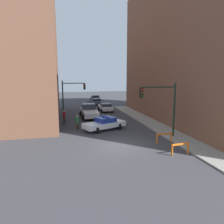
{
  "coord_description": "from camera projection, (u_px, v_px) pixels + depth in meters",
  "views": [
    {
      "loc": [
        -4.69,
        -17.45,
        6.1
      ],
      "look_at": [
        0.8,
        5.86,
        1.95
      ],
      "focal_mm": 35.0,
      "sensor_mm": 36.0,
      "label": 1
    }
  ],
  "objects": [
    {
      "name": "ground_plane",
      "position": [
        119.0,
        146.0,
        18.84
      ],
      "size": [
        120.0,
        120.0,
        0.0
      ],
      "primitive_type": "plane",
      "color": "#38383D"
    },
    {
      "name": "sidewalk_right",
      "position": [
        183.0,
        140.0,
        20.23
      ],
      "size": [
        2.4,
        44.0,
        0.12
      ],
      "color": "gray",
      "rests_on": "ground_plane"
    },
    {
      "name": "building_corner_left",
      "position": [
        1.0,
        57.0,
        28.13
      ],
      "size": [
        14.0,
        20.0,
        16.62
      ],
      "color": "brown",
      "rests_on": "ground_plane"
    },
    {
      "name": "building_right",
      "position": [
        204.0,
        48.0,
        27.94
      ],
      "size": [
        12.0,
        28.0,
        18.81
      ],
      "color": "brown",
      "rests_on": "ground_plane"
    },
    {
      "name": "traffic_light_near",
      "position": [
        163.0,
        102.0,
        20.6
      ],
      "size": [
        3.64,
        0.35,
        5.2
      ],
      "color": "black",
      "rests_on": "sidewalk_right"
    },
    {
      "name": "traffic_light_far",
      "position": [
        70.0,
        93.0,
        32.17
      ],
      "size": [
        3.44,
        0.35,
        5.2
      ],
      "color": "black",
      "rests_on": "ground_plane"
    },
    {
      "name": "police_car",
      "position": [
        104.0,
        123.0,
        24.18
      ],
      "size": [
        5.05,
        3.47,
        1.52
      ],
      "rotation": [
        0.0,
        0.0,
        1.95
      ],
      "color": "white",
      "rests_on": "ground_plane"
    },
    {
      "name": "white_truck",
      "position": [
        89.0,
        111.0,
        30.99
      ],
      "size": [
        2.65,
        5.4,
        1.9
      ],
      "rotation": [
        0.0,
        0.0,
        -0.0
      ],
      "color": "silver",
      "rests_on": "ground_plane"
    },
    {
      "name": "parked_car_near",
      "position": [
        106.0,
        107.0,
        36.52
      ],
      "size": [
        2.28,
        4.3,
        1.31
      ],
      "rotation": [
        0.0,
        0.0,
        0.0
      ],
      "color": "silver",
      "rests_on": "ground_plane"
    },
    {
      "name": "parked_car_mid",
      "position": [
        96.0,
        102.0,
        43.93
      ],
      "size": [
        2.31,
        4.32,
        1.31
      ],
      "rotation": [
        0.0,
        0.0,
        -0.01
      ],
      "color": "#474C51",
      "rests_on": "ground_plane"
    },
    {
      "name": "parked_car_far",
      "position": [
        95.0,
        98.0,
        50.73
      ],
      "size": [
        2.38,
        4.36,
        1.31
      ],
      "rotation": [
        0.0,
        0.0,
        -0.04
      ],
      "color": "black",
      "rests_on": "ground_plane"
    },
    {
      "name": "pedestrian_crossing",
      "position": [
        77.0,
        122.0,
        24.18
      ],
      "size": [
        0.5,
        0.5,
        1.66
      ],
      "rotation": [
        0.0,
        0.0,
        0.92
      ],
      "color": "#382D23",
      "rests_on": "ground_plane"
    },
    {
      "name": "pedestrian_corner",
      "position": [
        64.0,
        117.0,
        27.3
      ],
      "size": [
        0.51,
        0.51,
        1.66
      ],
      "rotation": [
        0.0,
        0.0,
        2.36
      ],
      "color": "#382D23",
      "rests_on": "ground_plane"
    },
    {
      "name": "barrier_front",
      "position": [
        180.0,
        147.0,
        16.69
      ],
      "size": [
        1.6,
        0.31,
        0.9
      ],
      "rotation": [
        0.0,
        0.0,
        0.1
      ],
      "color": "orange",
      "rests_on": "ground_plane"
    },
    {
      "name": "barrier_mid",
      "position": [
        164.0,
        136.0,
        19.59
      ],
      "size": [
        1.6,
        0.26,
        0.9
      ],
      "rotation": [
        0.0,
        0.0,
        0.07
      ],
      "color": "orange",
      "rests_on": "ground_plane"
    }
  ]
}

